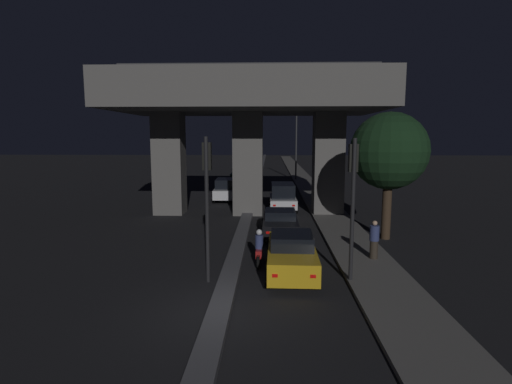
# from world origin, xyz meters

# --- Properties ---
(ground_plane) EXTENTS (200.00, 200.00, 0.00)m
(ground_plane) POSITION_xyz_m (0.00, 0.00, 0.00)
(ground_plane) COLOR black
(median_divider) EXTENTS (0.67, 126.00, 0.22)m
(median_divider) POSITION_xyz_m (0.00, 35.00, 0.11)
(median_divider) COLOR #4C4C51
(median_divider) RESTS_ON ground_plane
(sidewalk_right) EXTENTS (2.36, 126.00, 0.14)m
(sidewalk_right) POSITION_xyz_m (5.36, 28.00, 0.07)
(sidewalk_right) COLOR #5B5956
(sidewalk_right) RESTS_ON ground_plane
(elevated_overpass) EXTENTS (16.78, 9.87, 9.75)m
(elevated_overpass) POSITION_xyz_m (0.00, 15.15, 7.09)
(elevated_overpass) COLOR #5B5956
(elevated_overpass) RESTS_ON ground_plane
(traffic_light_left_of_median) EXTENTS (0.30, 0.49, 5.12)m
(traffic_light_left_of_median) POSITION_xyz_m (-0.73, 2.60, 3.49)
(traffic_light_left_of_median) COLOR black
(traffic_light_left_of_median) RESTS_ON ground_plane
(traffic_light_right_of_median) EXTENTS (0.30, 0.49, 5.07)m
(traffic_light_right_of_median) POSITION_xyz_m (4.28, 2.60, 3.45)
(traffic_light_right_of_median) COLOR black
(traffic_light_right_of_median) RESTS_ON ground_plane
(street_lamp) EXTENTS (2.68, 0.32, 7.96)m
(street_lamp) POSITION_xyz_m (4.08, 35.62, 4.75)
(street_lamp) COLOR #2D2D30
(street_lamp) RESTS_ON ground_plane
(car_taxi_yellow_lead) EXTENTS (1.95, 4.59, 1.58)m
(car_taxi_yellow_lead) POSITION_xyz_m (2.26, 3.40, 0.79)
(car_taxi_yellow_lead) COLOR gold
(car_taxi_yellow_lead) RESTS_ON ground_plane
(car_black_second) EXTENTS (1.92, 4.27, 1.37)m
(car_black_second) POSITION_xyz_m (1.98, 9.27, 0.71)
(car_black_second) COLOR black
(car_black_second) RESTS_ON ground_plane
(car_white_third) EXTENTS (1.98, 4.01, 1.84)m
(car_white_third) POSITION_xyz_m (2.35, 16.71, 0.97)
(car_white_third) COLOR silver
(car_white_third) RESTS_ON ground_plane
(car_white_lead_oncoming) EXTENTS (2.03, 4.23, 1.76)m
(car_white_lead_oncoming) POSITION_xyz_m (-2.09, 20.62, 0.91)
(car_white_lead_oncoming) COLOR silver
(car_white_lead_oncoming) RESTS_ON ground_plane
(car_dark_green_second_oncoming) EXTENTS (2.00, 4.75, 1.55)m
(car_dark_green_second_oncoming) POSITION_xyz_m (-2.00, 34.30, 0.77)
(car_dark_green_second_oncoming) COLOR black
(car_dark_green_second_oncoming) RESTS_ON ground_plane
(motorcycle_red_filtering_near) EXTENTS (0.33, 1.71, 1.43)m
(motorcycle_red_filtering_near) POSITION_xyz_m (1.02, 4.53, 0.62)
(motorcycle_red_filtering_near) COLOR black
(motorcycle_red_filtering_near) RESTS_ON ground_plane
(pedestrian_on_sidewalk) EXTENTS (0.39, 0.39, 1.59)m
(pedestrian_on_sidewalk) POSITION_xyz_m (5.72, 4.99, 0.92)
(pedestrian_on_sidewalk) COLOR #2D261E
(pedestrian_on_sidewalk) RESTS_ON sidewalk_right
(roadside_tree_kerbside_near) EXTENTS (3.80, 3.80, 6.32)m
(roadside_tree_kerbside_near) POSITION_xyz_m (7.29, 8.80, 4.39)
(roadside_tree_kerbside_near) COLOR #38281C
(roadside_tree_kerbside_near) RESTS_ON ground_plane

